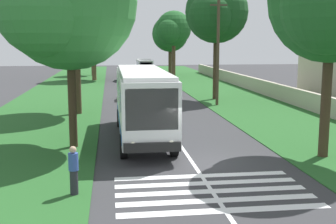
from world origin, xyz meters
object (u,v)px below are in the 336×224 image
object	(u,v)px
trailing_minibus_0	(145,66)
roadside_tree_left_3	(65,5)
roadside_tree_left_2	(73,7)
roadside_tree_right_2	(328,4)
trailing_car_1	(156,82)
trailing_car_2	(124,76)
roadside_tree_right_3	(173,30)
coach_bus	(142,99)
roadside_tree_right_1	(169,35)
roadside_tree_left_0	(92,34)
pedestrian	(74,170)
roadside_tree_left_1	(91,37)
utility_pole	(218,50)
trailing_car_0	(132,92)
roadside_tree_right_0	(215,13)

from	to	relation	value
trailing_minibus_0	roadside_tree_left_3	bearing A→B (deg)	170.78
roadside_tree_left_2	roadside_tree_right_2	bearing A→B (deg)	-139.33
trailing_car_1	trailing_car_2	xyz separation A→B (m)	(9.77, 3.24, 0.00)
trailing_car_1	roadside_tree_right_3	size ratio (longest dim) A/B	0.46
coach_bus	trailing_car_2	bearing A→B (deg)	-0.33
roadside_tree_right_1	roadside_tree_right_3	world-z (taller)	roadside_tree_right_3
roadside_tree_left_3	roadside_tree_right_1	bearing A→B (deg)	-13.46
roadside_tree_left_0	pedestrian	bearing A→B (deg)	-178.73
roadside_tree_right_3	trailing_minibus_0	bearing A→B (deg)	33.14
trailing_car_2	roadside_tree_left_1	bearing A→B (deg)	24.28
coach_bus	roadside_tree_left_0	distance (m)	37.13
coach_bus	utility_pole	xyz separation A→B (m)	(11.66, -7.01, 2.37)
roadside_tree_left_3	utility_pole	xyz separation A→B (m)	(13.27, -10.74, -2.41)
roadside_tree_right_1	roadside_tree_right_3	bearing A→B (deg)	175.92
trailing_minibus_0	roadside_tree_left_2	size ratio (longest dim) A/B	0.56
trailing_car_1	roadside_tree_right_3	distance (m)	13.79
coach_bus	trailing_car_0	distance (m)	16.32
trailing_car_0	roadside_tree_left_0	world-z (taller)	roadside_tree_left_0
coach_bus	trailing_car_0	size ratio (longest dim) A/B	2.60
trailing_car_0	trailing_car_1	world-z (taller)	same
trailing_minibus_0	roadside_tree_right_1	size ratio (longest dim) A/B	0.65
roadside_tree_left_1	trailing_car_0	bearing A→B (deg)	-170.99
utility_pole	roadside_tree_right_3	bearing A→B (deg)	0.06
roadside_tree_left_2	pedestrian	distance (m)	18.75
trailing_minibus_0	utility_pole	size ratio (longest dim) A/B	0.69
roadside_tree_right_2	pedestrian	distance (m)	12.75
roadside_tree_left_3	roadside_tree_right_2	size ratio (longest dim) A/B	1.06
coach_bus	roadside_tree_right_1	size ratio (longest dim) A/B	1.21
roadside_tree_left_2	roadside_tree_left_3	bearing A→B (deg)	-177.50
trailing_car_2	roadside_tree_right_3	bearing A→B (deg)	-73.23
trailing_car_2	trailing_minibus_0	bearing A→B (deg)	-23.92
trailing_car_0	roadside_tree_right_1	size ratio (longest dim) A/B	0.47
roadside_tree_right_2	roadside_tree_right_3	world-z (taller)	roadside_tree_right_2
coach_bus	trailing_car_2	size ratio (longest dim) A/B	2.60
trailing_minibus_0	pedestrian	world-z (taller)	trailing_minibus_0
trailing_car_2	trailing_minibus_0	world-z (taller)	trailing_minibus_0
roadside_tree_left_3	roadside_tree_left_2	bearing A→B (deg)	2.50
trailing_car_1	roadside_tree_right_1	world-z (taller)	roadside_tree_right_1
trailing_car_0	roadside_tree_left_1	distance (m)	30.30
trailing_car_0	roadside_tree_right_2	size ratio (longest dim) A/B	0.44
roadside_tree_left_0	roadside_tree_left_2	size ratio (longest dim) A/B	0.88
trailing_minibus_0	utility_pole	bearing A→B (deg)	-173.54
trailing_car_0	coach_bus	bearing A→B (deg)	179.25
roadside_tree_left_0	roadside_tree_right_1	size ratio (longest dim) A/B	1.03
pedestrian	roadside_tree_left_3	bearing A→B (deg)	6.11
roadside_tree_right_2	roadside_tree_left_3	bearing A→B (deg)	73.77
trailing_car_0	roadside_tree_right_2	distance (m)	23.31
trailing_car_1	coach_bus	bearing A→B (deg)	172.34
roadside_tree_right_0	roadside_tree_right_3	distance (m)	22.09
roadside_tree_left_1	roadside_tree_right_2	bearing A→B (deg)	-166.50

